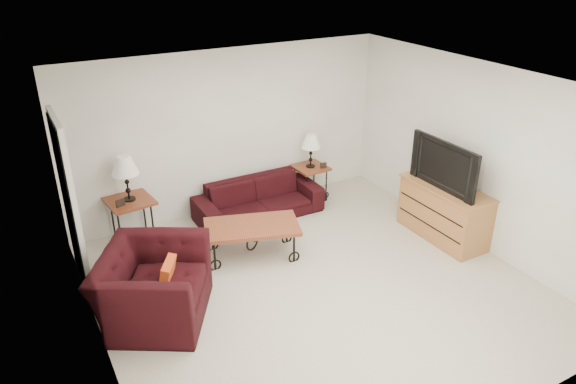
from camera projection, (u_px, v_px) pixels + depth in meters
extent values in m
plane|color=beige|center=(316.00, 286.00, 6.59)|extent=(5.00, 5.00, 0.00)
cube|color=white|center=(230.00, 132.00, 8.03)|extent=(5.00, 0.02, 2.50)
cube|color=white|center=(491.00, 319.00, 4.08)|extent=(5.00, 0.02, 2.50)
cube|color=white|center=(90.00, 252.00, 4.96)|extent=(0.02, 5.00, 2.50)
cube|color=white|center=(476.00, 156.00, 7.15)|extent=(0.02, 5.00, 2.50)
plane|color=white|center=(321.00, 86.00, 5.52)|extent=(5.00, 5.00, 0.00)
cube|color=black|center=(69.00, 204.00, 6.37)|extent=(0.08, 0.94, 2.04)
imported|color=black|center=(258.00, 199.00, 8.16)|extent=(1.94, 0.76, 0.57)
cube|color=brown|center=(132.00, 220.00, 7.46)|extent=(0.65, 0.65, 0.64)
cube|color=brown|center=(310.00, 182.00, 8.76)|extent=(0.52, 0.52, 0.55)
cube|color=black|center=(120.00, 203.00, 7.12)|extent=(0.13, 0.05, 0.11)
cube|color=black|center=(323.00, 165.00, 8.57)|extent=(0.11, 0.03, 0.09)
cube|color=brown|center=(252.00, 240.00, 7.14)|extent=(1.39, 1.02, 0.46)
imported|color=black|center=(154.00, 286.00, 5.90)|extent=(1.58, 1.63, 0.81)
cube|color=#D7431B|center=(167.00, 276.00, 5.88)|extent=(0.27, 0.37, 0.37)
cube|color=#AF7941|center=(444.00, 212.00, 7.54)|extent=(0.55, 1.31, 0.79)
imported|color=black|center=(450.00, 164.00, 7.21)|extent=(0.15, 1.18, 0.68)
ellipsoid|color=black|center=(318.00, 193.00, 8.55)|extent=(0.36, 0.33, 0.38)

